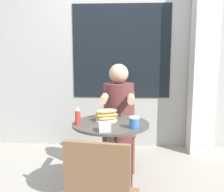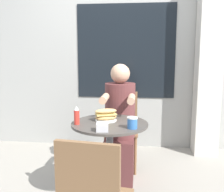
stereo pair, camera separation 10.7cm
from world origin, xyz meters
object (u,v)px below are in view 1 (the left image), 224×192
diner_chair (119,122)px  condiment_bottle (78,116)px  cafe_table (111,146)px  drink_cup (134,122)px  sandwich_on_plate (106,115)px  seated_diner (118,129)px

diner_chair → condiment_bottle: (-0.31, -0.92, 0.29)m
cafe_table → drink_cup: drink_cup is taller
diner_chair → condiment_bottle: condiment_bottle is taller
sandwich_on_plate → cafe_table: bearing=-59.5°
seated_diner → sandwich_on_plate: 0.51m
drink_cup → cafe_table: bearing=143.2°
condiment_bottle → sandwich_on_plate: bearing=33.1°
diner_chair → drink_cup: (0.15, -0.99, 0.26)m
diner_chair → condiment_bottle: bearing=71.3°
diner_chair → drink_cup: size_ratio=9.63×
cafe_table → diner_chair: diner_chair is taller
seated_diner → drink_cup: seated_diner is taller
cafe_table → seated_diner: 0.50m
sandwich_on_plate → drink_cup: bearing=-42.4°
seated_diner → sandwich_on_plate: size_ratio=5.78×
sandwich_on_plate → condiment_bottle: (-0.22, -0.15, 0.02)m
diner_chair → drink_cup: diner_chair is taller
diner_chair → sandwich_on_plate: (-0.09, -0.77, 0.26)m
sandwich_on_plate → drink_cup: 0.32m
diner_chair → cafe_table: bearing=86.8°
condiment_bottle → diner_chair: bearing=71.3°
condiment_bottle → drink_cup: bearing=-8.7°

